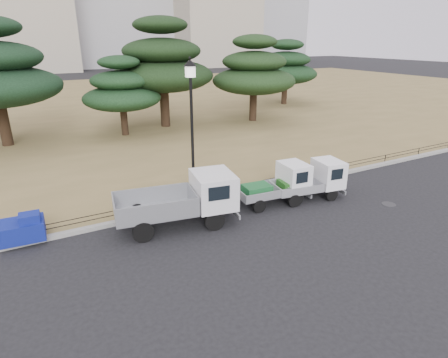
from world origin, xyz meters
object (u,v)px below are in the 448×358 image
truck_kei_rear (313,180)px  tarp_pile (23,229)px  truck_kei_front (278,184)px  street_lamp (191,110)px  truck_large (183,199)px

truck_kei_rear → tarp_pile: size_ratio=2.23×
truck_kei_rear → truck_kei_front: bearing=177.0°
truck_kei_front → street_lamp: bearing=160.1°
truck_kei_rear → street_lamp: street_lamp is taller
truck_kei_rear → street_lamp: 6.29m
truck_large → tarp_pile: truck_large is taller
truck_large → street_lamp: street_lamp is taller
truck_kei_front → truck_kei_rear: bearing=-6.7°
tarp_pile → truck_kei_rear: bearing=-8.7°
truck_kei_front → tarp_pile: truck_kei_front is taller
truck_kei_front → tarp_pile: bearing=176.7°
truck_large → truck_kei_rear: size_ratio=1.41×
truck_large → truck_kei_front: truck_large is taller
street_lamp → truck_kei_front: bearing=-24.8°
street_lamp → tarp_pile: (-6.64, -0.10, -3.62)m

